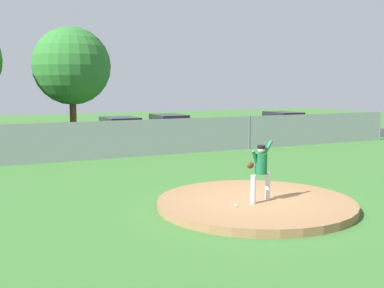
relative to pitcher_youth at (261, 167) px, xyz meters
name	(u,v)px	position (x,y,z in m)	size (l,w,h in m)	color
ground_plane	(168,171)	(0.03, 6.25, -1.14)	(80.00, 80.00, 0.00)	#386B2D
asphalt_strip	(107,146)	(0.03, 14.75, -1.14)	(44.00, 7.00, 0.01)	#2B2B2D
pitchers_mound	(255,203)	(0.03, 0.25, -1.03)	(5.31, 5.31, 0.21)	olive
pitcher_youth	(261,167)	(0.00, 0.00, 0.00)	(0.79, 0.32, 1.62)	silver
baseball	(236,205)	(-0.84, -0.17, -0.89)	(0.07, 0.07, 0.07)	white
chainlink_fence	(134,139)	(0.03, 10.25, -0.28)	(31.56, 0.07, 1.81)	gray
parked_car_red	(283,125)	(11.65, 14.44, -0.37)	(2.05, 4.71, 1.61)	#A81919
parked_car_silver	(120,132)	(0.79, 14.75, -0.39)	(2.02, 4.18, 1.56)	#B7BABF
parked_car_white	(169,130)	(3.52, 14.27, -0.35)	(1.92, 4.56, 1.66)	silver
traffic_cone_orange	(77,145)	(-1.87, 13.60, -0.88)	(0.40, 0.40, 0.55)	orange
tree_slender_far	(72,66)	(0.25, 24.50, 3.56)	(5.63, 5.63, 7.53)	#4C331E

